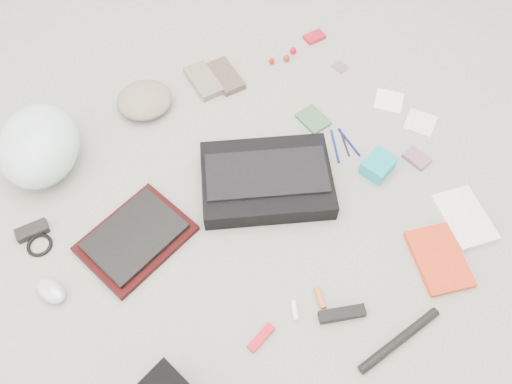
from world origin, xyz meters
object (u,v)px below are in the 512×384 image
messenger_bag (267,180)px  book_red (439,259)px  laptop (135,236)px  bike_helmet (39,145)px  accordion_wallet (378,165)px

messenger_bag → book_red: 0.63m
laptop → bike_helmet: 0.49m
bike_helmet → book_red: bike_helmet is taller
messenger_bag → book_red: messenger_bag is taller
accordion_wallet → messenger_bag: bearing=140.2°
messenger_bag → accordion_wallet: size_ratio=4.01×
book_red → accordion_wallet: accordion_wallet is taller
laptop → book_red: size_ratio=1.29×
bike_helmet → accordion_wallet: bike_helmet is taller
book_red → accordion_wallet: size_ratio=2.04×
book_red → laptop: bearing=162.5°
messenger_bag → bike_helmet: size_ratio=1.30×
laptop → bike_helmet: size_ratio=0.85×
laptop → bike_helmet: bearing=90.9°
messenger_bag → bike_helmet: bike_helmet is taller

